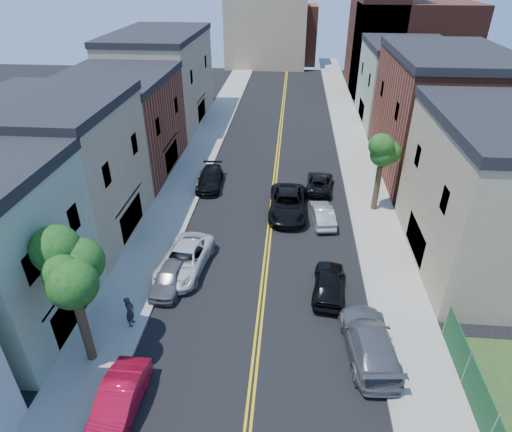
% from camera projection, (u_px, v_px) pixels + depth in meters
% --- Properties ---
extents(sidewalk_left, '(3.20, 100.00, 0.15)m').
position_uv_depth(sidewalk_left, '(199.00, 153.00, 43.23)').
color(sidewalk_left, gray).
rests_on(sidewalk_left, ground).
extents(sidewalk_right, '(3.20, 100.00, 0.15)m').
position_uv_depth(sidewalk_right, '(358.00, 159.00, 42.06)').
color(sidewalk_right, gray).
rests_on(sidewalk_right, ground).
extents(curb_left, '(0.30, 100.00, 0.15)m').
position_uv_depth(curb_left, '(216.00, 154.00, 43.10)').
color(curb_left, gray).
rests_on(curb_left, ground).
extents(curb_right, '(0.30, 100.00, 0.15)m').
position_uv_depth(curb_right, '(340.00, 158.00, 42.19)').
color(curb_right, gray).
rests_on(curb_right, ground).
extents(bldg_left_tan_near, '(9.00, 10.00, 9.00)m').
position_uv_depth(bldg_left_tan_near, '(59.00, 175.00, 28.57)').
color(bldg_left_tan_near, '#998466').
rests_on(bldg_left_tan_near, ground).
extents(bldg_left_brick, '(9.00, 12.00, 8.00)m').
position_uv_depth(bldg_left_brick, '(119.00, 127.00, 38.24)').
color(bldg_left_brick, brown).
rests_on(bldg_left_brick, ground).
extents(bldg_left_tan_far, '(9.00, 16.00, 9.50)m').
position_uv_depth(bldg_left_tan_far, '(162.00, 81.00, 49.85)').
color(bldg_left_tan_far, '#998466').
rests_on(bldg_left_tan_far, ground).
extents(bldg_right_tan, '(9.00, 12.00, 9.00)m').
position_uv_depth(bldg_right_tan, '(502.00, 199.00, 25.65)').
color(bldg_right_tan, '#998466').
rests_on(bldg_right_tan, ground).
extents(bldg_right_brick, '(9.00, 14.00, 10.00)m').
position_uv_depth(bldg_right_brick, '(439.00, 118.00, 37.38)').
color(bldg_right_brick, brown).
rests_on(bldg_right_brick, ground).
extents(bldg_right_palegrn, '(9.00, 12.00, 8.50)m').
position_uv_depth(bldg_right_palegrn, '(404.00, 86.00, 49.75)').
color(bldg_right_palegrn, gray).
rests_on(bldg_right_palegrn, ground).
extents(church, '(16.20, 14.20, 22.60)m').
position_uv_depth(church, '(402.00, 38.00, 60.95)').
color(church, '#4C2319').
rests_on(church, ground).
extents(backdrop_left, '(14.00, 8.00, 12.00)m').
position_uv_depth(backdrop_left, '(266.00, 31.00, 75.87)').
color(backdrop_left, '#998466').
rests_on(backdrop_left, ground).
extents(backdrop_center, '(10.00, 8.00, 10.00)m').
position_uv_depth(backdrop_center, '(289.00, 34.00, 79.51)').
color(backdrop_center, brown).
rests_on(backdrop_center, ground).
extents(tree_left_mid, '(5.20, 5.20, 9.29)m').
position_uv_depth(tree_left_mid, '(63.00, 248.00, 17.64)').
color(tree_left_mid, '#3A2F1D').
rests_on(tree_left_mid, sidewalk_left).
extents(tree_right_far, '(4.40, 4.40, 8.03)m').
position_uv_depth(tree_right_far, '(385.00, 140.00, 30.60)').
color(tree_right_far, '#3A2F1D').
rests_on(tree_right_far, sidewalk_right).
extents(red_sedan, '(1.62, 4.45, 1.46)m').
position_uv_depth(red_sedan, '(118.00, 402.00, 18.13)').
color(red_sedan, '#B60C29').
rests_on(red_sedan, ground).
extents(white_pickup, '(3.20, 5.84, 1.55)m').
position_uv_depth(white_pickup, '(184.00, 259.00, 26.70)').
color(white_pickup, silver).
rests_on(white_pickup, ground).
extents(grey_car_left, '(1.87, 4.13, 1.38)m').
position_uv_depth(grey_car_left, '(170.00, 277.00, 25.34)').
color(grey_car_left, '#56595E').
rests_on(grey_car_left, ground).
extents(black_car_left, '(2.21, 4.94, 1.41)m').
position_uv_depth(black_car_left, '(210.00, 179.00, 36.70)').
color(black_car_left, black).
rests_on(black_car_left, ground).
extents(grey_car_right, '(2.76, 5.76, 1.62)m').
position_uv_depth(grey_car_right, '(369.00, 342.00, 20.90)').
color(grey_car_right, '#56575D').
rests_on(grey_car_right, ground).
extents(black_car_right, '(2.21, 4.52, 1.49)m').
position_uv_depth(black_car_right, '(329.00, 283.00, 24.81)').
color(black_car_right, black).
rests_on(black_car_right, ground).
extents(silver_car_right, '(1.92, 4.18, 1.33)m').
position_uv_depth(silver_car_right, '(322.00, 214.00, 31.68)').
color(silver_car_right, '#B5B9BD').
rests_on(silver_car_right, ground).
extents(dark_car_right_far, '(2.59, 4.77, 1.27)m').
position_uv_depth(dark_car_right_far, '(319.00, 182.00, 36.28)').
color(dark_car_right_far, black).
rests_on(dark_car_right_far, ground).
extents(black_suv_lane, '(2.82, 6.03, 1.67)m').
position_uv_depth(black_suv_lane, '(288.00, 204.00, 32.70)').
color(black_suv_lane, black).
rests_on(black_suv_lane, ground).
extents(pedestrian_left, '(0.44, 0.66, 1.79)m').
position_uv_depth(pedestrian_left, '(130.00, 311.00, 22.36)').
color(pedestrian_left, '#222329').
rests_on(pedestrian_left, sidewalk_left).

